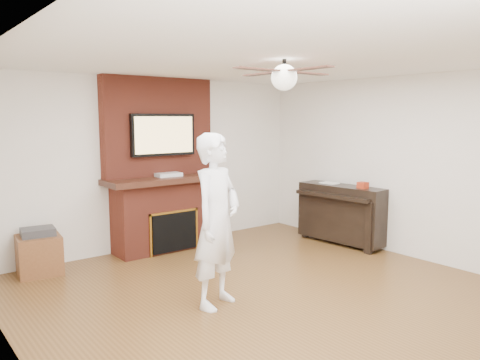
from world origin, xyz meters
TOP-DOWN VIEW (x-y plane):
  - room_shell at (0.00, 0.00)m, footprint 5.36×5.86m
  - fireplace at (0.00, 2.55)m, footprint 1.78×0.64m
  - tv at (0.00, 2.50)m, footprint 1.00×0.08m
  - ceiling_fan at (-0.00, 0.00)m, footprint 1.21×1.21m
  - person at (-0.60, 0.33)m, footprint 0.77×0.64m
  - side_table at (-1.78, 2.48)m, footprint 0.56×0.56m
  - piano at (2.28, 1.11)m, footprint 0.63×1.41m
  - cable_box at (0.04, 2.45)m, footprint 0.37×0.22m
  - candle_orange at (-0.15, 2.29)m, footprint 0.06×0.06m
  - candle_green at (-0.02, 2.34)m, footprint 0.07×0.07m
  - candle_cream at (0.14, 2.37)m, footprint 0.08×0.08m
  - candle_blue at (0.26, 2.31)m, footprint 0.06×0.06m

SIDE VIEW (x-z plane):
  - candle_blue at x=0.26m, z-range 0.00..0.08m
  - candle_green at x=-0.02m, z-range 0.00..0.10m
  - candle_cream at x=0.14m, z-range 0.00..0.12m
  - candle_orange at x=-0.15m, z-range 0.00..0.13m
  - side_table at x=-1.78m, z-range -0.02..0.55m
  - piano at x=2.28m, z-range -0.01..0.98m
  - person at x=-0.60m, z-range 0.00..1.77m
  - fireplace at x=0.00m, z-range -0.25..2.25m
  - cable_box at x=0.04m, z-range 1.08..1.13m
  - room_shell at x=0.00m, z-range -0.18..2.68m
  - tv at x=0.00m, z-range 1.38..1.98m
  - ceiling_fan at x=0.00m, z-range 2.18..2.49m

